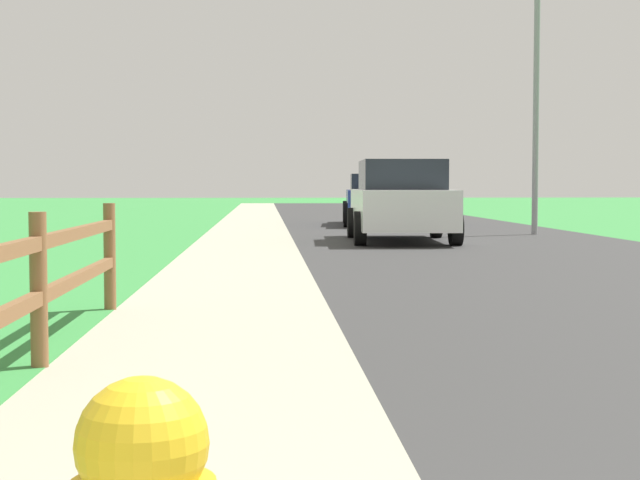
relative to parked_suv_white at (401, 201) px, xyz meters
The scene contains 7 objects.
ground_plane 5.76m from the parked_suv_white, 112.52° to the left, with size 120.00×120.00×0.00m, color #388E41.
road_asphalt 7.43m from the parked_suv_white, 79.73° to the left, with size 7.00×66.00×0.01m, color #353535.
curb_concrete 8.96m from the parked_suv_white, 125.51° to the left, with size 6.00×66.00×0.01m, color #ADA891.
grass_verge 9.91m from the parked_suv_white, 132.61° to the left, with size 5.00×66.00×0.00m, color #388E41.
parked_suv_white is the anchor object (origin of this frame).
parked_car_blue 8.16m from the parked_suv_white, 86.16° to the left, with size 2.39×5.06×1.46m.
street_lamp 5.36m from the parked_suv_white, 34.83° to the left, with size 1.17×0.20×6.63m.
Camera 1 is at (-0.61, 0.08, 1.16)m, focal length 54.45 mm.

